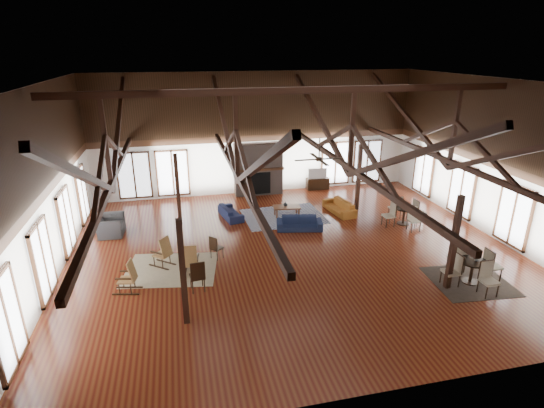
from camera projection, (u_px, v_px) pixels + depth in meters
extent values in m
plane|color=#662F15|center=(293.00, 251.00, 15.63)|extent=(16.00, 16.00, 0.00)
cube|color=black|center=(297.00, 82.00, 13.54)|extent=(16.00, 14.00, 0.02)
cube|color=white|center=(257.00, 134.00, 20.98)|extent=(16.00, 0.02, 6.00)
cube|color=white|center=(393.00, 271.00, 8.19)|extent=(16.00, 0.02, 6.00)
cube|color=white|center=(42.00, 189.00, 12.92)|extent=(0.02, 14.00, 6.00)
cube|color=white|center=(496.00, 160.00, 16.25)|extent=(0.02, 14.00, 6.00)
cube|color=black|center=(297.00, 90.00, 13.62)|extent=(15.60, 0.18, 0.22)
cube|color=black|center=(111.00, 183.00, 13.32)|extent=(0.16, 13.70, 0.18)
cube|color=black|center=(105.00, 141.00, 12.85)|extent=(0.14, 0.14, 2.70)
cube|color=black|center=(119.00, 125.00, 16.09)|extent=(0.15, 7.07, 3.12)
cube|color=black|center=(85.00, 177.00, 9.69)|extent=(0.15, 7.07, 3.12)
cube|color=black|center=(237.00, 175.00, 14.15)|extent=(0.16, 13.70, 0.18)
cube|color=black|center=(236.00, 135.00, 13.68)|extent=(0.14, 0.14, 2.70)
cube|color=black|center=(224.00, 121.00, 16.92)|extent=(0.15, 7.07, 3.12)
cube|color=black|center=(257.00, 167.00, 10.52)|extent=(0.15, 7.07, 3.12)
cube|color=black|center=(349.00, 168.00, 14.98)|extent=(0.16, 13.70, 0.18)
cube|color=black|center=(352.00, 130.00, 14.51)|extent=(0.14, 0.14, 2.70)
cube|color=black|center=(319.00, 118.00, 17.75)|extent=(0.15, 7.07, 3.12)
cube|color=black|center=(403.00, 158.00, 11.36)|extent=(0.15, 7.07, 3.12)
cube|color=black|center=(450.00, 161.00, 15.82)|extent=(0.16, 13.70, 0.18)
cube|color=black|center=(455.00, 125.00, 15.35)|extent=(0.14, 0.14, 2.70)
cube|color=black|center=(405.00, 115.00, 18.59)|extent=(0.15, 7.07, 3.12)
cube|color=black|center=(530.00, 150.00, 12.19)|extent=(0.15, 7.07, 3.12)
cube|color=black|center=(183.00, 273.00, 11.07)|extent=(0.16, 0.16, 3.05)
cube|color=black|center=(454.00, 243.00, 12.73)|extent=(0.16, 0.16, 3.05)
cube|color=black|center=(178.00, 190.00, 17.46)|extent=(0.16, 0.16, 3.05)
cube|color=black|center=(359.00, 178.00, 19.13)|extent=(0.16, 0.16, 3.05)
cube|color=#695850|center=(258.00, 169.00, 21.28)|extent=(2.40, 0.62, 2.60)
cube|color=black|center=(260.00, 183.00, 21.22)|extent=(1.10, 0.06, 1.10)
cube|color=#371E10|center=(259.00, 170.00, 21.01)|extent=(2.50, 0.20, 0.12)
cylinder|color=black|center=(319.00, 148.00, 13.41)|extent=(0.04, 0.04, 0.70)
cylinder|color=black|center=(319.00, 159.00, 13.53)|extent=(0.20, 0.20, 0.10)
cube|color=black|center=(332.00, 158.00, 13.62)|extent=(0.70, 0.12, 0.02)
cube|color=black|center=(315.00, 156.00, 13.94)|extent=(0.12, 0.70, 0.02)
cube|color=black|center=(305.00, 160.00, 13.44)|extent=(0.70, 0.12, 0.02)
cube|color=black|center=(324.00, 163.00, 13.12)|extent=(0.12, 0.70, 0.02)
imported|color=#172141|center=(300.00, 223.00, 17.38)|extent=(1.97, 1.09, 0.54)
imported|color=#161C3C|center=(231.00, 212.00, 18.62)|extent=(1.79, 0.99, 0.50)
imported|color=#A35E1F|center=(339.00, 207.00, 19.17)|extent=(1.97, 1.03, 0.55)
cube|color=brown|center=(287.00, 207.00, 18.71)|extent=(1.24, 0.71, 0.06)
cube|color=brown|center=(277.00, 214.00, 18.51)|extent=(0.06, 0.06, 0.40)
cube|color=brown|center=(275.00, 211.00, 18.87)|extent=(0.06, 0.06, 0.40)
cube|color=brown|center=(299.00, 212.00, 18.72)|extent=(0.06, 0.06, 0.40)
cube|color=brown|center=(296.00, 209.00, 19.07)|extent=(0.06, 0.06, 0.40)
imported|color=#B2B2B2|center=(285.00, 204.00, 18.73)|extent=(0.24, 0.24, 0.19)
imported|color=#2B2B2E|center=(109.00, 226.00, 16.86)|extent=(1.25, 1.10, 0.77)
cube|color=black|center=(99.00, 222.00, 17.50)|extent=(0.43, 0.43, 0.58)
cylinder|color=black|center=(97.00, 211.00, 17.34)|extent=(0.08, 0.08, 0.35)
cone|color=beige|center=(96.00, 206.00, 17.26)|extent=(0.31, 0.31, 0.25)
cube|color=olive|center=(162.00, 255.00, 14.46)|extent=(0.65, 0.65, 0.05)
cube|color=olive|center=(166.00, 247.00, 14.26)|extent=(0.44, 0.48, 0.68)
cube|color=black|center=(159.00, 267.00, 14.43)|extent=(0.68, 0.56, 0.05)
cube|color=black|center=(166.00, 262.00, 14.76)|extent=(0.68, 0.56, 0.05)
cube|color=olive|center=(191.00, 263.00, 13.89)|extent=(0.56, 0.54, 0.05)
cube|color=olive|center=(189.00, 257.00, 13.56)|extent=(0.52, 0.27, 0.71)
cube|color=black|center=(185.00, 274.00, 14.02)|extent=(0.19, 0.87, 0.05)
cube|color=black|center=(198.00, 273.00, 14.04)|extent=(0.19, 0.87, 0.05)
cube|color=olive|center=(126.00, 280.00, 12.91)|extent=(0.53, 0.54, 0.05)
cube|color=olive|center=(132.00, 271.00, 12.80)|extent=(0.27, 0.49, 0.67)
cube|color=black|center=(126.00, 294.00, 12.86)|extent=(0.81, 0.22, 0.05)
cube|color=black|center=(130.00, 287.00, 13.22)|extent=(0.81, 0.22, 0.05)
cube|color=black|center=(217.00, 248.00, 14.97)|extent=(0.52, 0.52, 0.04)
cube|color=black|center=(213.00, 244.00, 14.76)|extent=(0.27, 0.30, 0.49)
cylinder|color=black|center=(217.00, 253.00, 15.04)|extent=(0.03, 0.03, 0.40)
cube|color=black|center=(197.00, 276.00, 12.96)|extent=(0.49, 0.49, 0.05)
cube|color=black|center=(198.00, 271.00, 12.69)|extent=(0.44, 0.09, 0.58)
cylinder|color=black|center=(198.00, 283.00, 13.05)|extent=(0.04, 0.04, 0.47)
cylinder|color=black|center=(473.00, 262.00, 13.31)|extent=(0.87, 0.87, 0.04)
cylinder|color=black|center=(472.00, 272.00, 13.43)|extent=(0.10, 0.10, 0.72)
cylinder|color=black|center=(470.00, 282.00, 13.56)|extent=(0.52, 0.52, 0.04)
cylinder|color=black|center=(405.00, 208.00, 17.77)|extent=(0.84, 0.84, 0.04)
cylinder|color=black|center=(404.00, 216.00, 17.89)|extent=(0.10, 0.10, 0.69)
cylinder|color=black|center=(403.00, 223.00, 18.01)|extent=(0.50, 0.50, 0.04)
imported|color=#B2B2B2|center=(477.00, 260.00, 13.29)|extent=(0.15, 0.15, 0.10)
imported|color=#B2B2B2|center=(404.00, 207.00, 17.76)|extent=(0.13, 0.13, 0.10)
cube|color=black|center=(317.00, 183.00, 22.36)|extent=(1.17, 0.44, 0.59)
imported|color=#B2B2B2|center=(317.00, 173.00, 22.15)|extent=(0.98, 0.20, 0.56)
cube|color=tan|center=(171.00, 269.00, 14.34)|extent=(3.34, 2.81, 0.01)
cube|color=#1B214E|center=(283.00, 216.00, 18.81)|extent=(3.56, 2.73, 0.01)
cube|color=black|center=(469.00, 281.00, 13.60)|extent=(2.55, 2.36, 0.01)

